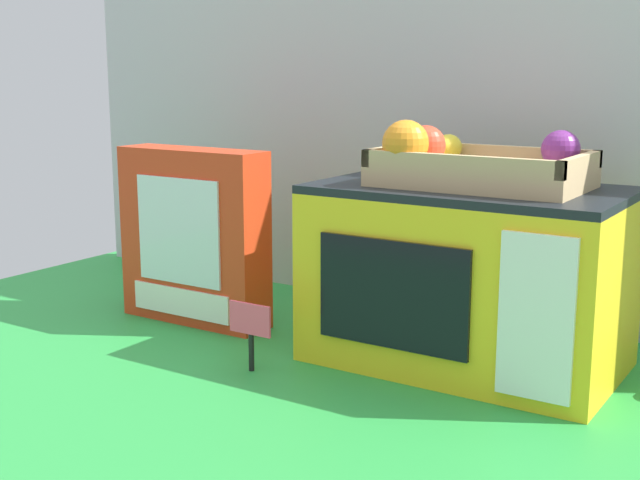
{
  "coord_description": "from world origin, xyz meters",
  "views": [
    {
      "loc": [
        0.61,
        -1.08,
        0.42
      ],
      "look_at": [
        -0.08,
        0.01,
        0.16
      ],
      "focal_mm": 47.53,
      "sensor_mm": 36.0,
      "label": 1
    }
  ],
  "objects": [
    {
      "name": "ground_plane",
      "position": [
        0.0,
        0.0,
        0.0
      ],
      "size": [
        1.7,
        1.7,
        0.0
      ],
      "primitive_type": "plane",
      "color": "green",
      "rests_on": "ground"
    },
    {
      "name": "price_sign",
      "position": [
        -0.09,
        -0.17,
        0.07
      ],
      "size": [
        0.07,
        0.01,
        0.1
      ],
      "color": "black",
      "rests_on": "ground"
    },
    {
      "name": "food_groups_crate",
      "position": [
        0.15,
        0.03,
        0.29
      ],
      "size": [
        0.29,
        0.18,
        0.09
      ],
      "color": "tan",
      "rests_on": "toy_microwave"
    },
    {
      "name": "display_back_panel",
      "position": [
        0.0,
        0.28,
        0.35
      ],
      "size": [
        1.61,
        0.03,
        0.71
      ],
      "primitive_type": "cube",
      "color": "#B7BABF",
      "rests_on": "ground"
    },
    {
      "name": "cookie_set_box",
      "position": [
        -0.32,
        -0.02,
        0.15
      ],
      "size": [
        0.27,
        0.08,
        0.29
      ],
      "color": "red",
      "rests_on": "ground"
    },
    {
      "name": "toy_microwave",
      "position": [
        0.15,
        0.03,
        0.13
      ],
      "size": [
        0.43,
        0.26,
        0.26
      ],
      "color": "yellow",
      "rests_on": "ground"
    }
  ]
}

